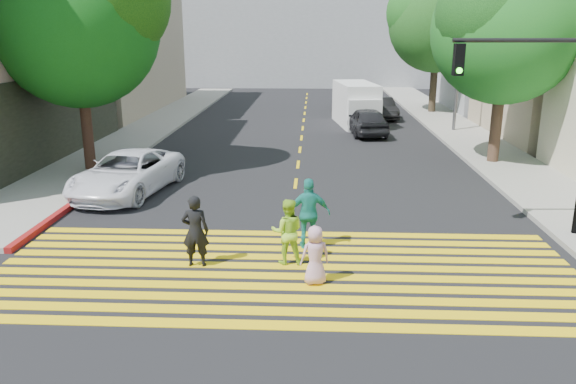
# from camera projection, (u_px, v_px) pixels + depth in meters

# --- Properties ---
(ground) EXTENTS (120.00, 120.00, 0.00)m
(ground) POSITION_uv_depth(u_px,v_px,m) (281.00, 296.00, 11.65)
(ground) COLOR black
(sidewalk_left) EXTENTS (3.00, 40.00, 0.15)m
(sidewalk_left) POSITION_uv_depth(u_px,v_px,m) (159.00, 123.00, 33.13)
(sidewalk_left) COLOR gray
(sidewalk_left) RESTS_ON ground
(sidewalk_right) EXTENTS (3.00, 60.00, 0.15)m
(sidewalk_right) POSITION_uv_depth(u_px,v_px,m) (486.00, 150.00, 25.65)
(sidewalk_right) COLOR gray
(sidewalk_right) RESTS_ON ground
(curb_red) EXTENTS (0.20, 8.00, 0.16)m
(curb_red) POSITION_uv_depth(u_px,v_px,m) (74.00, 203.00, 17.69)
(curb_red) COLOR maroon
(curb_red) RESTS_ON ground
(crosswalk) EXTENTS (13.40, 5.30, 0.01)m
(crosswalk) POSITION_uv_depth(u_px,v_px,m) (285.00, 271.00, 12.87)
(crosswalk) COLOR yellow
(crosswalk) RESTS_ON ground
(lane_line) EXTENTS (0.12, 34.40, 0.01)m
(lane_line) POSITION_uv_depth(u_px,v_px,m) (303.00, 124.00, 33.25)
(lane_line) COLOR yellow
(lane_line) RESTS_ON ground
(building_left_tan) EXTENTS (12.00, 16.00, 10.00)m
(building_left_tan) POSITION_uv_depth(u_px,v_px,m) (69.00, 36.00, 37.86)
(building_left_tan) COLOR tan
(building_left_tan) RESTS_ON ground
(building_right_grey) EXTENTS (10.00, 10.00, 10.00)m
(building_right_grey) POSITION_uv_depth(u_px,v_px,m) (525.00, 36.00, 38.40)
(building_right_grey) COLOR gray
(building_right_grey) RESTS_ON ground
(backdrop_block) EXTENTS (30.00, 8.00, 12.00)m
(backdrop_block) POSITION_uv_depth(u_px,v_px,m) (309.00, 24.00, 56.08)
(backdrop_block) COLOR gray
(backdrop_block) RESTS_ON ground
(tree_left) EXTENTS (7.57, 7.25, 8.65)m
(tree_left) POSITION_uv_depth(u_px,v_px,m) (78.00, 16.00, 20.34)
(tree_left) COLOR #341912
(tree_left) RESTS_ON ground
(tree_right_near) EXTENTS (7.48, 7.46, 8.35)m
(tree_right_near) POSITION_uv_depth(u_px,v_px,m) (508.00, 22.00, 21.70)
(tree_right_near) COLOR #3A2520
(tree_right_near) RESTS_ON ground
(tree_right_far) EXTENTS (7.44, 6.94, 9.13)m
(tree_right_far) POSITION_uv_depth(u_px,v_px,m) (439.00, 17.00, 35.79)
(tree_right_far) COLOR black
(tree_right_far) RESTS_ON ground
(pedestrian_man) EXTENTS (0.64, 0.43, 1.72)m
(pedestrian_man) POSITION_uv_depth(u_px,v_px,m) (195.00, 231.00, 12.95)
(pedestrian_man) COLOR black
(pedestrian_man) RESTS_ON ground
(pedestrian_woman) EXTENTS (0.79, 0.62, 1.58)m
(pedestrian_woman) POSITION_uv_depth(u_px,v_px,m) (287.00, 232.00, 13.13)
(pedestrian_woman) COLOR #9ED82F
(pedestrian_woman) RESTS_ON ground
(pedestrian_child) EXTENTS (0.74, 0.58, 1.32)m
(pedestrian_child) POSITION_uv_depth(u_px,v_px,m) (315.00, 255.00, 12.08)
(pedestrian_child) COLOR #C695AB
(pedestrian_child) RESTS_ON ground
(pedestrian_extra) EXTENTS (1.11, 0.57, 1.81)m
(pedestrian_extra) POSITION_uv_depth(u_px,v_px,m) (309.00, 214.00, 14.04)
(pedestrian_extra) COLOR teal
(pedestrian_extra) RESTS_ON ground
(white_sedan) EXTENTS (3.15, 5.40, 1.41)m
(white_sedan) POSITION_uv_depth(u_px,v_px,m) (127.00, 173.00, 18.88)
(white_sedan) COLOR white
(white_sedan) RESTS_ON ground
(dark_car_near) EXTENTS (2.23, 4.48, 1.47)m
(dark_car_near) POSITION_uv_depth(u_px,v_px,m) (366.00, 121.00, 29.62)
(dark_car_near) COLOR black
(dark_car_near) RESTS_ON ground
(silver_car) EXTENTS (2.55, 4.84, 1.34)m
(silver_car) POSITION_uv_depth(u_px,v_px,m) (348.00, 97.00, 41.10)
(silver_car) COLOR gray
(silver_car) RESTS_ON ground
(dark_car_parked) EXTENTS (1.81, 4.08, 1.30)m
(dark_car_parked) POSITION_uv_depth(u_px,v_px,m) (382.00, 108.00, 35.19)
(dark_car_parked) COLOR black
(dark_car_parked) RESTS_ON ground
(white_van) EXTENTS (2.58, 5.34, 2.42)m
(white_van) POSITION_uv_depth(u_px,v_px,m) (356.00, 105.00, 32.57)
(white_van) COLOR white
(white_van) RESTS_ON ground
(traffic_signal) EXTENTS (3.72, 0.46, 5.46)m
(traffic_signal) POSITION_uv_depth(u_px,v_px,m) (553.00, 105.00, 13.97)
(traffic_signal) COLOR black
(traffic_signal) RESTS_ON ground
(street_lamp) EXTENTS (2.09, 0.72, 9.34)m
(street_lamp) POSITION_uv_depth(u_px,v_px,m) (458.00, 30.00, 29.07)
(street_lamp) COLOR #57575A
(street_lamp) RESTS_ON ground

